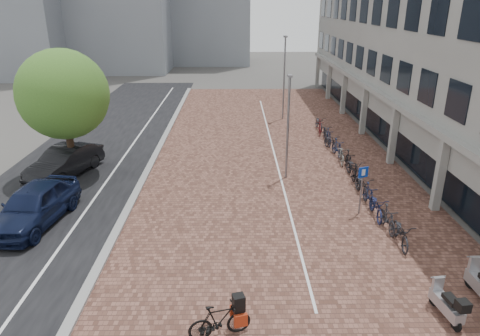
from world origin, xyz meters
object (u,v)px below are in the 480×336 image
(car_dark, at_px, (65,162))
(scooter_front, at_px, (447,303))
(parking_sign, at_px, (362,183))
(hero_bike, at_px, (220,320))
(car_navy, at_px, (34,205))

(car_dark, relative_size, scooter_front, 3.07)
(car_dark, bearing_deg, scooter_front, -18.77)
(scooter_front, relative_size, parking_sign, 0.70)
(hero_bike, relative_size, scooter_front, 1.19)
(car_dark, bearing_deg, hero_bike, -36.47)
(parking_sign, bearing_deg, scooter_front, -104.81)
(hero_bike, bearing_deg, parking_sign, -54.20)
(scooter_front, xyz_separation_m, parking_sign, (-0.73, 6.78, 0.94))
(car_dark, bearing_deg, car_navy, -64.59)
(hero_bike, xyz_separation_m, parking_sign, (5.96, 7.46, 0.92))
(hero_bike, height_order, scooter_front, hero_bike)
(car_navy, height_order, hero_bike, car_navy)
(car_dark, xyz_separation_m, parking_sign, (14.65, -4.76, 0.69))
(car_navy, xyz_separation_m, car_dark, (-0.70, 5.44, -0.06))
(car_dark, distance_m, hero_bike, 15.00)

